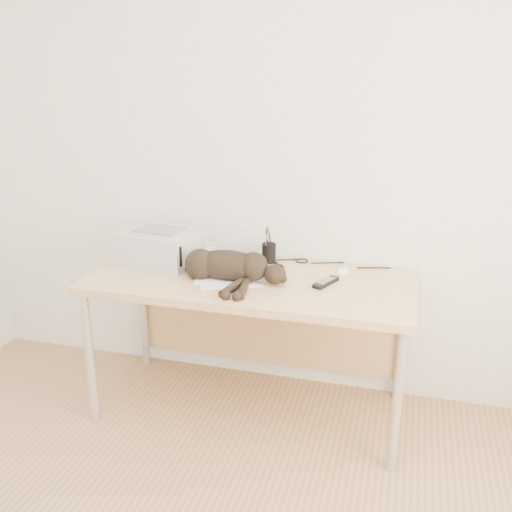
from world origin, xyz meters
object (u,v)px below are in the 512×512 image
(cat, at_px, (224,267))
(pen_cup, at_px, (269,253))
(printer, at_px, (161,246))
(mouse, at_px, (343,269))
(desk, at_px, (255,297))
(mug, at_px, (207,252))

(cat, relative_size, pen_cup, 3.61)
(printer, distance_m, mouse, 0.96)
(desk, xyz_separation_m, pen_cup, (0.03, 0.17, 0.19))
(mug, height_order, mouse, mug)
(desk, bearing_deg, pen_cup, 79.70)
(mouse, bearing_deg, mug, -168.42)
(mug, relative_size, pen_cup, 0.51)
(pen_cup, distance_m, mouse, 0.41)
(pen_cup, bearing_deg, desk, -100.30)
(mug, xyz_separation_m, pen_cup, (0.33, 0.06, 0.01))
(mouse, bearing_deg, printer, -163.58)
(printer, height_order, mouse, printer)
(cat, xyz_separation_m, pen_cup, (0.14, 0.31, -0.02))
(printer, xyz_separation_m, mug, (0.23, 0.09, -0.04))
(mug, relative_size, mouse, 0.94)
(mug, height_order, pen_cup, pen_cup)
(pen_cup, xyz_separation_m, mouse, (0.40, -0.05, -0.04))
(desk, xyz_separation_m, mug, (-0.30, 0.11, 0.18))
(printer, bearing_deg, pen_cup, 14.92)
(printer, relative_size, cat, 0.61)
(desk, height_order, cat, cat)
(cat, bearing_deg, pen_cup, 65.17)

